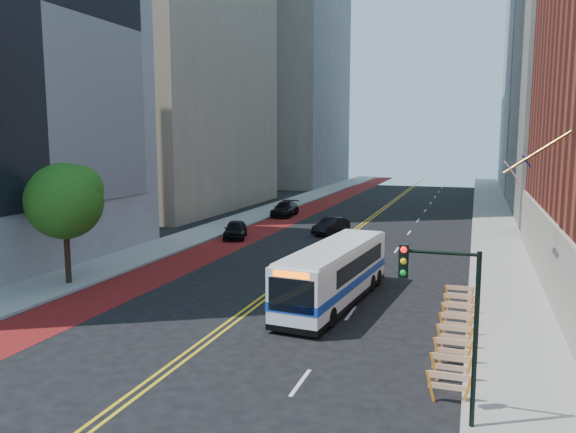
# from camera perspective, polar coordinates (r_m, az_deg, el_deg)

# --- Properties ---
(ground) EXTENTS (160.00, 160.00, 0.00)m
(ground) POSITION_cam_1_polar(r_m,az_deg,el_deg) (23.15, -8.92, -12.82)
(ground) COLOR black
(ground) RESTS_ON ground
(sidewalk_left) EXTENTS (4.00, 140.00, 0.15)m
(sidewalk_left) POSITION_cam_1_polar(r_m,az_deg,el_deg) (54.50, -5.63, -0.65)
(sidewalk_left) COLOR gray
(sidewalk_left) RESTS_ON ground
(sidewalk_right) EXTENTS (4.00, 140.00, 0.15)m
(sidewalk_right) POSITION_cam_1_polar(r_m,az_deg,el_deg) (49.86, 20.45, -1.91)
(sidewalk_right) COLOR gray
(sidewalk_right) RESTS_ON ground
(bus_lane_paint) EXTENTS (3.60, 140.00, 0.01)m
(bus_lane_paint) POSITION_cam_1_polar(r_m,az_deg,el_deg) (53.05, -1.78, -0.92)
(bus_lane_paint) COLOR maroon
(bus_lane_paint) RESTS_ON ground
(center_line_inner) EXTENTS (0.14, 140.00, 0.01)m
(center_line_inner) POSITION_cam_1_polar(r_m,az_deg,el_deg) (50.88, 6.62, -1.36)
(center_line_inner) COLOR gold
(center_line_inner) RESTS_ON ground
(center_line_outer) EXTENTS (0.14, 140.00, 0.01)m
(center_line_outer) POSITION_cam_1_polar(r_m,az_deg,el_deg) (50.81, 7.01, -1.38)
(center_line_outer) COLOR gold
(center_line_outer) RESTS_ON ground
(lane_dashes) EXTENTS (0.14, 98.20, 0.01)m
(lane_dashes) POSITION_cam_1_polar(r_m,az_deg,el_deg) (57.98, 13.08, -0.37)
(lane_dashes) COLOR silver
(lane_dashes) RESTS_ON ground
(construction_barriers) EXTENTS (1.42, 10.91, 1.00)m
(construction_barriers) POSITION_cam_1_polar(r_m,az_deg,el_deg) (23.80, 16.63, -10.75)
(construction_barriers) COLOR orange
(construction_barriers) RESTS_ON ground
(street_tree) EXTENTS (4.20, 4.20, 6.70)m
(street_tree) POSITION_cam_1_polar(r_m,az_deg,el_deg) (33.19, -21.65, 1.75)
(street_tree) COLOR black
(street_tree) RESTS_ON sidewalk_left
(traffic_signal) EXTENTS (2.21, 0.34, 5.07)m
(traffic_signal) POSITION_cam_1_polar(r_m,az_deg,el_deg) (16.28, 15.52, -8.19)
(traffic_signal) COLOR black
(traffic_signal) RESTS_ON sidewalk_right
(transit_bus) EXTENTS (3.37, 10.90, 2.95)m
(transit_bus) POSITION_cam_1_polar(r_m,az_deg,el_deg) (28.12, 4.81, -5.72)
(transit_bus) COLOR silver
(transit_bus) RESTS_ON ground
(car_a) EXTENTS (2.93, 4.59, 1.45)m
(car_a) POSITION_cam_1_polar(r_m,az_deg,el_deg) (46.51, -5.38, -1.31)
(car_a) COLOR black
(car_a) RESTS_ON ground
(car_b) EXTENTS (2.58, 4.55, 1.42)m
(car_b) POSITION_cam_1_polar(r_m,az_deg,el_deg) (48.38, 4.42, -0.96)
(car_b) COLOR black
(car_b) RESTS_ON ground
(car_c) EXTENTS (2.41, 5.32, 1.51)m
(car_c) POSITION_cam_1_polar(r_m,az_deg,el_deg) (59.47, -0.32, 0.77)
(car_c) COLOR black
(car_c) RESTS_ON ground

